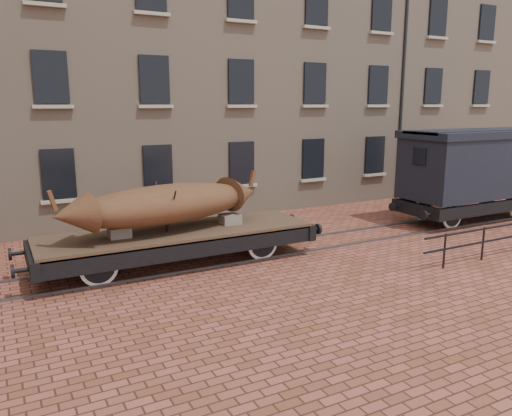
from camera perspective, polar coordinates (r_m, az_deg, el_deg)
name	(u,v)px	position (r m, az deg, el deg)	size (l,w,h in m)	color
ground	(283,248)	(16.05, 3.06, -4.63)	(90.00, 90.00, 0.00)	brown
warehouse_cream	(232,53)	(25.75, -2.75, 17.28)	(40.00, 10.19, 14.00)	tan
rail_track	(283,247)	(16.04, 3.06, -4.53)	(30.00, 1.52, 0.06)	#59595E
flatcar_wagon	(178,237)	(14.40, -8.90, -3.30)	(8.68, 2.36, 1.31)	brown
iron_boat	(166,204)	(14.08, -10.26, 0.46)	(6.20, 2.57, 1.51)	brown
goods_van	(475,164)	(21.40, 23.72, 4.66)	(6.92, 2.52, 3.58)	black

